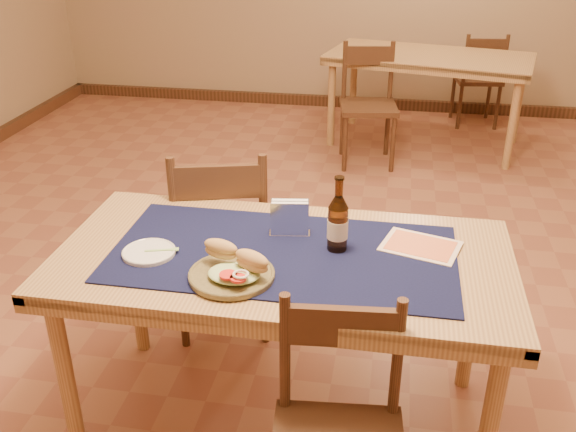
% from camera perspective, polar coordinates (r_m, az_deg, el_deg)
% --- Properties ---
extents(room, '(6.04, 7.04, 2.84)m').
position_cam_1_polar(room, '(2.78, 2.59, 16.71)').
color(room, '#91593F').
rests_on(room, ground).
extents(main_table, '(1.60, 0.80, 0.75)m').
position_cam_1_polar(main_table, '(2.30, -0.43, -5.18)').
color(main_table, tan).
rests_on(main_table, ground).
extents(placemat, '(1.20, 0.60, 0.01)m').
position_cam_1_polar(placemat, '(2.25, -0.44, -3.33)').
color(placemat, '#0E1135').
rests_on(placemat, main_table).
extents(baseboard, '(6.00, 7.00, 0.10)m').
position_cam_1_polar(baseboard, '(3.29, 2.11, -7.10)').
color(baseboard, '#482A19').
rests_on(baseboard, ground).
extents(back_table, '(1.70, 1.10, 0.75)m').
position_cam_1_polar(back_table, '(5.38, 12.43, 13.00)').
color(back_table, tan).
rests_on(back_table, ground).
extents(chair_main_far, '(0.53, 0.53, 0.94)m').
position_cam_1_polar(chair_main_far, '(2.93, -5.91, -1.83)').
color(chair_main_far, '#482A19').
rests_on(chair_main_far, ground).
extents(chair_back_near, '(0.48, 0.48, 0.90)m').
position_cam_1_polar(chair_back_near, '(4.98, 7.13, 9.96)').
color(chair_back_near, '#482A19').
rests_on(chair_back_near, ground).
extents(chair_back_far, '(0.43, 0.43, 0.84)m').
position_cam_1_polar(chair_back_far, '(6.05, 16.60, 11.71)').
color(chair_back_far, '#482A19').
rests_on(chair_back_far, ground).
extents(sandwich_plate, '(0.28, 0.28, 0.11)m').
position_cam_1_polar(sandwich_plate, '(2.10, -4.88, -4.80)').
color(sandwich_plate, brown).
rests_on(sandwich_plate, placemat).
extents(side_plate, '(0.19, 0.19, 0.02)m').
position_cam_1_polar(side_plate, '(2.29, -12.27, -3.13)').
color(side_plate, silver).
rests_on(side_plate, placemat).
extents(fork, '(0.12, 0.05, 0.00)m').
position_cam_1_polar(fork, '(2.28, -10.92, -2.98)').
color(fork, '#99CB6F').
rests_on(fork, side_plate).
extents(beer_bottle, '(0.07, 0.07, 0.28)m').
position_cam_1_polar(beer_bottle, '(2.23, 4.44, -0.63)').
color(beer_bottle, '#4E290D').
rests_on(beer_bottle, placemat).
extents(napkin_holder, '(0.16, 0.07, 0.13)m').
position_cam_1_polar(napkin_holder, '(2.34, 0.15, -0.25)').
color(napkin_holder, white).
rests_on(napkin_holder, placemat).
extents(menu_card, '(0.31, 0.26, 0.01)m').
position_cam_1_polar(menu_card, '(2.34, 11.71, -2.61)').
color(menu_card, beige).
rests_on(menu_card, placemat).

